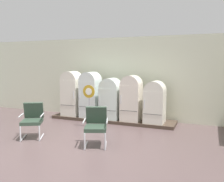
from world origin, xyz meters
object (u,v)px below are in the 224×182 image
refrigerator_0 (72,92)px  sign_stand (89,108)px  armchair_left (33,118)px  armchair_right (96,124)px  refrigerator_1 (90,93)px  refrigerator_2 (111,98)px  refrigerator_3 (131,97)px  refrigerator_4 (155,101)px

refrigerator_0 → sign_stand: size_ratio=1.21×
armchair_left → armchair_right: (1.89, 0.07, 0.00)m
refrigerator_1 → refrigerator_2: size_ratio=1.14×
sign_stand → armchair_left: bearing=-120.9°
refrigerator_0 → armchair_right: bearing=-48.2°
refrigerator_0 → sign_stand: refrigerator_0 is taller
refrigerator_3 → refrigerator_0: bearing=180.0°
refrigerator_4 → armchair_left: refrigerator_4 is taller
refrigerator_3 → refrigerator_2: bearing=179.6°
refrigerator_1 → armchair_right: bearing=-60.3°
refrigerator_1 → refrigerator_4: 2.33m
refrigerator_1 → refrigerator_2: refrigerator_1 is taller
refrigerator_0 → refrigerator_2: (1.55, 0.00, -0.12)m
refrigerator_1 → armchair_left: 2.57m
refrigerator_1 → refrigerator_0: bearing=-178.3°
refrigerator_2 → armchair_right: 2.49m
refrigerator_1 → sign_stand: (0.42, -0.92, -0.35)m
refrigerator_3 → armchair_left: size_ratio=1.61×
refrigerator_2 → refrigerator_0: bearing=-179.8°
refrigerator_4 → armchair_left: 3.78m
refrigerator_3 → refrigerator_4: size_ratio=1.12×
refrigerator_2 → refrigerator_3: bearing=-0.4°
refrigerator_4 → sign_stand: (-1.90, -0.93, -0.21)m
armchair_right → refrigerator_2: bearing=103.9°
refrigerator_3 → sign_stand: (-1.11, -0.90, -0.30)m
refrigerator_2 → armchair_left: refrigerator_2 is taller
refrigerator_4 → refrigerator_3: bearing=-177.9°
refrigerator_3 → armchair_right: size_ratio=1.61×
refrigerator_3 → refrigerator_4: refrigerator_3 is taller
refrigerator_0 → refrigerator_3: bearing=-0.0°
refrigerator_2 → armchair_left: 2.81m
sign_stand → refrigerator_1: bearing=114.7°
refrigerator_2 → refrigerator_3: size_ratio=0.93×
armchair_left → refrigerator_2: bearing=62.2°
refrigerator_1 → refrigerator_3: 1.54m
refrigerator_3 → refrigerator_4: (0.79, 0.03, -0.09)m
armchair_left → sign_stand: 1.82m
refrigerator_3 → armchair_left: refrigerator_3 is taller
refrigerator_0 → refrigerator_1: bearing=1.7°
refrigerator_1 → sign_stand: size_ratio=1.20×
armchair_left → armchair_right: 1.89m
armchair_left → sign_stand: bearing=59.1°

